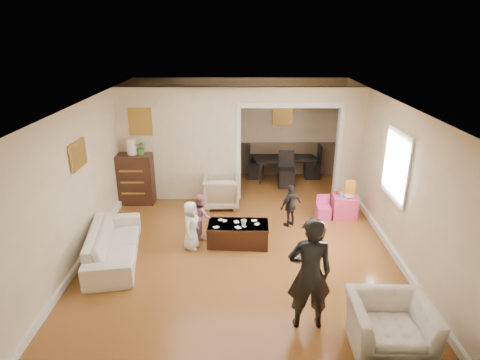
{
  "coord_description": "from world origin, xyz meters",
  "views": [
    {
      "loc": [
        0.03,
        -7.06,
        3.79
      ],
      "look_at": [
        0.0,
        0.2,
        1.05
      ],
      "focal_mm": 30.26,
      "sensor_mm": 36.0,
      "label": 1
    }
  ],
  "objects_px": {
    "cyan_cup": "(341,195)",
    "sofa": "(114,244)",
    "play_table": "(344,206)",
    "child_toddler": "(291,206)",
    "armchair_front": "(390,326)",
    "child_kneel_b": "(202,216)",
    "table_lamp": "(132,146)",
    "coffee_cup": "(244,223)",
    "adult_person": "(309,274)",
    "coffee_table": "(238,234)",
    "armchair_back": "(221,191)",
    "dresser": "(135,179)",
    "child_kneel_a": "(191,225)",
    "dining_table": "(284,167)"
  },
  "relations": [
    {
      "from": "cyan_cup",
      "to": "coffee_table",
      "type": "bearing_deg",
      "value": -152.19
    },
    {
      "from": "dresser",
      "to": "child_kneel_a",
      "type": "bearing_deg",
      "value": -53.97
    },
    {
      "from": "dresser",
      "to": "child_toddler",
      "type": "relative_size",
      "value": 1.3
    },
    {
      "from": "sofa",
      "to": "dresser",
      "type": "height_order",
      "value": "dresser"
    },
    {
      "from": "coffee_table",
      "to": "child_toddler",
      "type": "bearing_deg",
      "value": 35.54
    },
    {
      "from": "table_lamp",
      "to": "adult_person",
      "type": "bearing_deg",
      "value": -51.33
    },
    {
      "from": "coffee_cup",
      "to": "play_table",
      "type": "bearing_deg",
      "value": 29.87
    },
    {
      "from": "armchair_back",
      "to": "cyan_cup",
      "type": "bearing_deg",
      "value": 165.12
    },
    {
      "from": "sofa",
      "to": "play_table",
      "type": "distance_m",
      "value": 4.71
    },
    {
      "from": "play_table",
      "to": "child_kneel_b",
      "type": "height_order",
      "value": "child_kneel_b"
    },
    {
      "from": "armchair_back",
      "to": "cyan_cup",
      "type": "xyz_separation_m",
      "value": [
        2.53,
        -0.59,
        0.16
      ]
    },
    {
      "from": "table_lamp",
      "to": "coffee_cup",
      "type": "xyz_separation_m",
      "value": [
        2.46,
        -1.98,
        -0.87
      ]
    },
    {
      "from": "dining_table",
      "to": "adult_person",
      "type": "height_order",
      "value": "adult_person"
    },
    {
      "from": "armchair_front",
      "to": "child_kneel_b",
      "type": "xyz_separation_m",
      "value": [
        -2.61,
        2.9,
        0.11
      ]
    },
    {
      "from": "coffee_cup",
      "to": "play_table",
      "type": "distance_m",
      "value": 2.48
    },
    {
      "from": "play_table",
      "to": "child_toddler",
      "type": "bearing_deg",
      "value": -160.16
    },
    {
      "from": "armchair_back",
      "to": "table_lamp",
      "type": "relative_size",
      "value": 2.2
    },
    {
      "from": "sofa",
      "to": "child_kneel_b",
      "type": "bearing_deg",
      "value": -70.36
    },
    {
      "from": "coffee_cup",
      "to": "cyan_cup",
      "type": "relative_size",
      "value": 1.35
    },
    {
      "from": "table_lamp",
      "to": "adult_person",
      "type": "xyz_separation_m",
      "value": [
        3.31,
        -4.13,
        -0.53
      ]
    },
    {
      "from": "armchair_front",
      "to": "coffee_table",
      "type": "distance_m",
      "value": 3.23
    },
    {
      "from": "sofa",
      "to": "adult_person",
      "type": "distance_m",
      "value": 3.56
    },
    {
      "from": "sofa",
      "to": "coffee_cup",
      "type": "relative_size",
      "value": 18.32
    },
    {
      "from": "child_toddler",
      "to": "sofa",
      "type": "bearing_deg",
      "value": -15.06
    },
    {
      "from": "play_table",
      "to": "cyan_cup",
      "type": "distance_m",
      "value": 0.3
    },
    {
      "from": "armchair_back",
      "to": "dining_table",
      "type": "xyz_separation_m",
      "value": [
        1.59,
        1.87,
        -0.07
      ]
    },
    {
      "from": "sofa",
      "to": "child_kneel_a",
      "type": "distance_m",
      "value": 1.37
    },
    {
      "from": "adult_person",
      "to": "child_toddler",
      "type": "relative_size",
      "value": 1.81
    },
    {
      "from": "coffee_table",
      "to": "child_kneel_b",
      "type": "height_order",
      "value": "child_kneel_b"
    },
    {
      "from": "cyan_cup",
      "to": "sofa",
      "type": "bearing_deg",
      "value": -158.97
    },
    {
      "from": "armchair_back",
      "to": "coffee_table",
      "type": "height_order",
      "value": "armchair_back"
    },
    {
      "from": "play_table",
      "to": "child_toddler",
      "type": "relative_size",
      "value": 0.56
    },
    {
      "from": "armchair_back",
      "to": "child_kneel_a",
      "type": "distance_m",
      "value": 1.93
    },
    {
      "from": "sofa",
      "to": "armchair_back",
      "type": "xyz_separation_m",
      "value": [
        1.76,
        2.24,
        0.07
      ]
    },
    {
      "from": "sofa",
      "to": "coffee_table",
      "type": "height_order",
      "value": "sofa"
    },
    {
      "from": "cyan_cup",
      "to": "adult_person",
      "type": "height_order",
      "value": "adult_person"
    },
    {
      "from": "table_lamp",
      "to": "coffee_cup",
      "type": "height_order",
      "value": "table_lamp"
    },
    {
      "from": "coffee_cup",
      "to": "coffee_table",
      "type": "bearing_deg",
      "value": 153.43
    },
    {
      "from": "dining_table",
      "to": "sofa",
      "type": "bearing_deg",
      "value": -141.09
    },
    {
      "from": "coffee_cup",
      "to": "adult_person",
      "type": "relative_size",
      "value": 0.07
    },
    {
      "from": "coffee_cup",
      "to": "play_table",
      "type": "height_order",
      "value": "coffee_cup"
    },
    {
      "from": "play_table",
      "to": "child_kneel_b",
      "type": "bearing_deg",
      "value": -163.35
    },
    {
      "from": "sofa",
      "to": "child_kneel_b",
      "type": "height_order",
      "value": "child_kneel_b"
    },
    {
      "from": "play_table",
      "to": "table_lamp",
      "type": "bearing_deg",
      "value": 170.73
    },
    {
      "from": "armchair_back",
      "to": "play_table",
      "type": "bearing_deg",
      "value": 166.65
    },
    {
      "from": "dining_table",
      "to": "play_table",
      "type": "bearing_deg",
      "value": -78.42
    },
    {
      "from": "armchair_front",
      "to": "play_table",
      "type": "bearing_deg",
      "value": 86.18
    },
    {
      "from": "child_kneel_a",
      "to": "dresser",
      "type": "bearing_deg",
      "value": 49.32
    },
    {
      "from": "coffee_table",
      "to": "child_toddler",
      "type": "distance_m",
      "value": 1.31
    },
    {
      "from": "child_kneel_a",
      "to": "child_toddler",
      "type": "bearing_deg",
      "value": -51.37
    }
  ]
}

